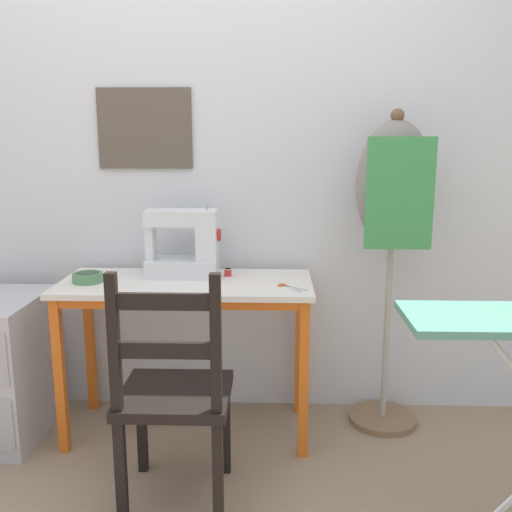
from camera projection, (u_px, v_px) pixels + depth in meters
The scene contains 9 objects.
ground_plane at pixel (182, 458), 2.43m from camera, with size 14.00×14.00×0.00m, color gray.
wall_back at pixel (193, 151), 2.70m from camera, with size 10.00×0.07×2.55m.
sewing_table at pixel (186, 303), 2.52m from camera, with size 1.11×0.48×0.72m.
sewing_machine at pixel (187, 245), 2.57m from camera, with size 0.34×0.17×0.33m.
fabric_bowl at pixel (88, 277), 2.49m from camera, with size 0.13×0.13×0.04m.
scissors at pixel (288, 287), 2.41m from camera, with size 0.12×0.13×0.01m.
thread_spool_near_machine at pixel (228, 273), 2.59m from camera, with size 0.04×0.04×0.04m.
wooden_chair at pixel (174, 395), 2.06m from camera, with size 0.40×0.38×0.91m.
dress_form at pixel (393, 202), 2.52m from camera, with size 0.34×0.32×1.46m.
Camera 1 is at (0.39, -2.19, 1.34)m, focal length 40.00 mm.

